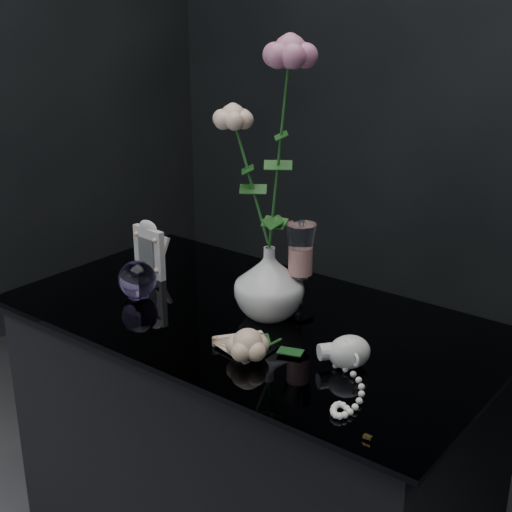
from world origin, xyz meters
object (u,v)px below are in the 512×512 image
Objects in this scene: loose_rose at (248,344)px; paperweight at (137,279)px; vase at (269,282)px; pearl_jar at (349,351)px; picture_frame at (149,248)px; wine_glass at (300,271)px.

paperweight is at bearing 179.62° from loose_rose.
vase is 0.68× the size of pearl_jar.
picture_frame is 0.62m from pearl_jar.
loose_rose is (0.03, -0.22, -0.07)m from wine_glass.
paperweight reaches higher than loose_rose.
pearl_jar is at bearing -32.34° from wine_glass.
picture_frame is 0.49m from loose_rose.
vase is 1.80× the size of paperweight.
vase is 1.09× the size of picture_frame.
vase is at bearing -142.95° from wine_glass.
picture_frame is at bearing 123.96° from paperweight.
pearl_jar is (0.25, -0.09, -0.04)m from vase.
pearl_jar is at bearing 1.48° from paperweight.
picture_frame reaches higher than loose_rose.
paperweight is (-0.34, -0.14, -0.06)m from wine_glass.
paperweight is at bearing -158.18° from wine_glass.
loose_rose is at bearing -16.37° from picture_frame.
paperweight is (0.07, -0.11, -0.03)m from picture_frame.
wine_glass is 1.14× the size of loose_rose.
vase reaches higher than paperweight.
picture_frame reaches higher than paperweight.
vase is 0.75× the size of wine_glass.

